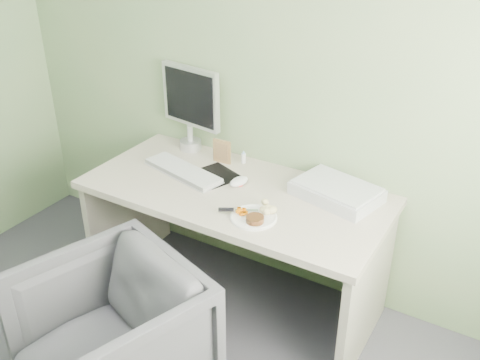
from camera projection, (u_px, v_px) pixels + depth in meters
The scene contains 15 objects.
wall_back at pixel (271, 55), 2.77m from camera, with size 3.50×3.50×0.00m, color gray.
desk at pixel (235, 219), 2.87m from camera, with size 1.60×0.75×0.73m.
plate at pixel (254, 217), 2.53m from camera, with size 0.22×0.22×0.01m, color white.
steak at pixel (255, 219), 2.48m from camera, with size 0.09×0.09×0.03m, color black.
potato_pile at pixel (266, 207), 2.55m from camera, with size 0.09×0.07×0.05m, color tan.
carrot_heap at pixel (241, 210), 2.54m from camera, with size 0.05×0.04×0.03m, color orange.
steak_knife at pixel (232, 210), 2.56m from camera, with size 0.17×0.11×0.01m.
mousepad at pixel (215, 175), 2.92m from camera, with size 0.24×0.21×0.00m, color black.
keyboard at pixel (183, 170), 2.93m from camera, with size 0.49×0.15×0.02m, color white.
computer_mouse at pixel (239, 181), 2.82m from camera, with size 0.07×0.12×0.04m, color white.
photo_frame at pixel (222, 151), 3.03m from camera, with size 0.11×0.01×0.14m, color #88613F.
eyedrop_bottle at pixel (244, 157), 3.04m from camera, with size 0.03×0.03×0.08m.
scanner at pixel (336, 192), 2.69m from camera, with size 0.42×0.28×0.06m, color #BABEC2.
monitor at pixel (190, 104), 3.10m from camera, with size 0.42×0.14×0.50m.
desk_chair at pixel (111, 339), 2.38m from camera, with size 0.72×0.74×0.68m, color #3A3A3F.
Camera 1 is at (1.26, -0.45, 2.09)m, focal length 40.00 mm.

